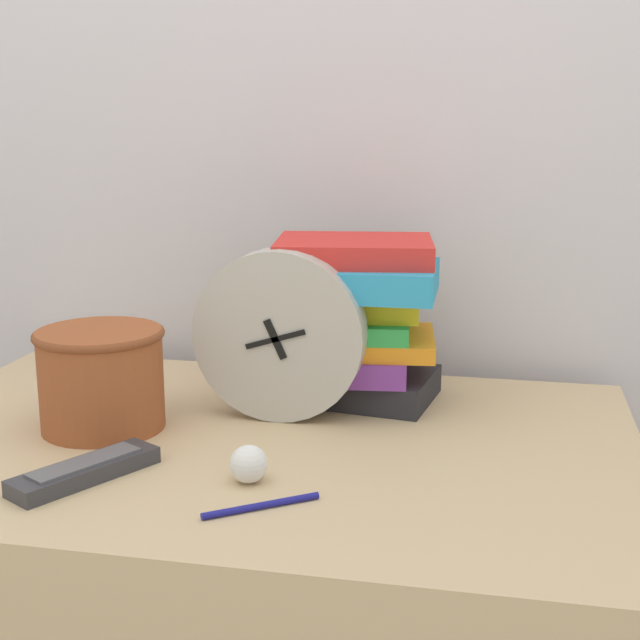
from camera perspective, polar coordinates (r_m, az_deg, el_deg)
The scene contains 7 objects.
wall_back at distance 1.53m, azimuth -0.30°, elevation 15.49°, with size 6.00×0.04×2.40m.
desk_clock at distance 1.24m, azimuth -2.62°, elevation -0.99°, with size 0.24×0.05×0.24m.
book_stack at distance 1.32m, azimuth 2.22°, elevation 0.01°, with size 0.26×0.21×0.24m.
basket at distance 1.25m, azimuth -13.83°, elevation -3.46°, with size 0.18×0.18×0.14m.
tv_remote at distance 1.10m, azimuth -14.81°, elevation -9.30°, with size 0.14×0.19×0.02m.
crumpled_paper_ball at distance 1.06m, azimuth -4.59°, elevation -9.18°, with size 0.05×0.05×0.05m.
pen at distance 1.00m, azimuth -3.78°, elevation -11.78°, with size 0.11×0.09×0.01m.
Camera 1 is at (0.32, -0.74, 1.14)m, focal length 50.00 mm.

